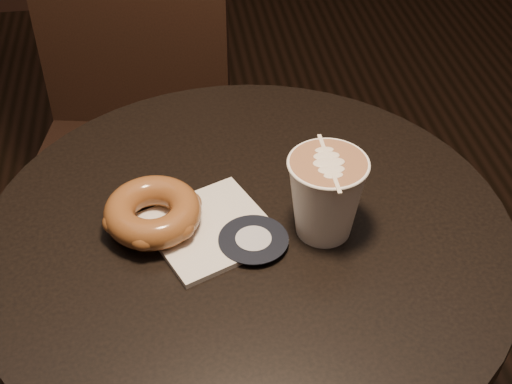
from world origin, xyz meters
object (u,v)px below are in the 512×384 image
Objects in this scene: doughnut at (153,212)px; latte_cup at (326,197)px; cafe_table at (249,325)px; pastry_bag at (211,229)px; chair at (130,106)px.

doughnut is 0.22m from latte_cup.
doughnut is 1.12× the size of latte_cup.
pastry_bag reaches higher than cafe_table.
cafe_table is 5.94× the size of doughnut.
chair is at bearing 78.18° from pastry_bag.
chair is (-0.17, 0.60, 0.01)m from cafe_table.
chair reaches higher than doughnut.
chair is at bearing 105.73° from cafe_table.
latte_cup reaches higher than doughnut.
cafe_table is 6.67× the size of latte_cup.
latte_cup is at bearing -30.46° from pastry_bag.
doughnut reaches higher than cafe_table.
cafe_table is 5.09× the size of pastry_bag.
pastry_bag is 0.16m from latte_cup.
chair reaches higher than pastry_bag.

